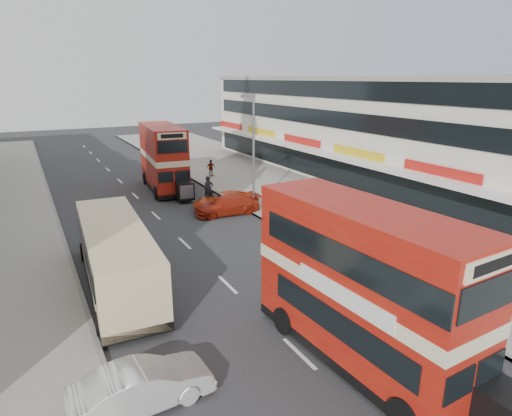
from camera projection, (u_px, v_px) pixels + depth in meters
ground at (335, 388)px, 13.57m from camera, size 160.00×160.00×0.00m
road_surface at (156, 216)px, 30.51m from camera, size 12.00×90.00×0.01m
pavement_right at (301, 194)px, 35.88m from camera, size 12.00×90.00×0.15m
kerb_left at (60, 228)px, 27.75m from camera, size 0.20×90.00×0.16m
kerb_right at (235, 203)px, 33.23m from camera, size 0.20×90.00×0.16m
commercial_row at (364, 129)px, 39.83m from camera, size 9.90×46.20×9.30m
street_lamp at (253, 144)px, 30.39m from camera, size 1.00×0.20×8.12m
bus_main at (363, 286)px, 14.21m from camera, size 3.07×9.46×5.18m
bus_second at (163, 158)px, 36.88m from camera, size 3.40×9.64×5.20m
coach at (116, 254)px, 19.78m from camera, size 3.16×10.26×2.68m
car_left_front at (142, 386)px, 12.65m from camera, size 4.15×1.64×1.34m
car_right_a at (227, 205)px, 30.65m from camera, size 4.67×2.12×1.33m
car_right_b at (225, 201)px, 31.65m from camera, size 4.73×2.30×1.30m
pedestrian_near at (297, 200)px, 30.03m from camera, size 0.80×0.60×2.00m
pedestrian_far at (211, 168)px, 41.78m from camera, size 0.94×0.44×1.57m
cyclist at (209, 197)px, 32.30m from camera, size 0.87×2.00×2.31m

